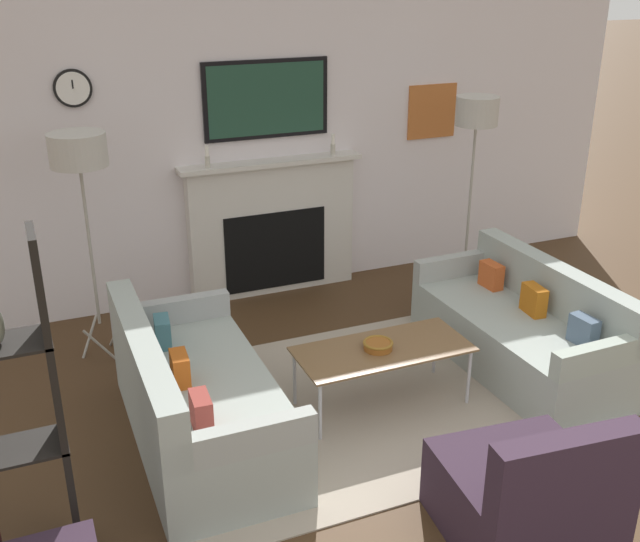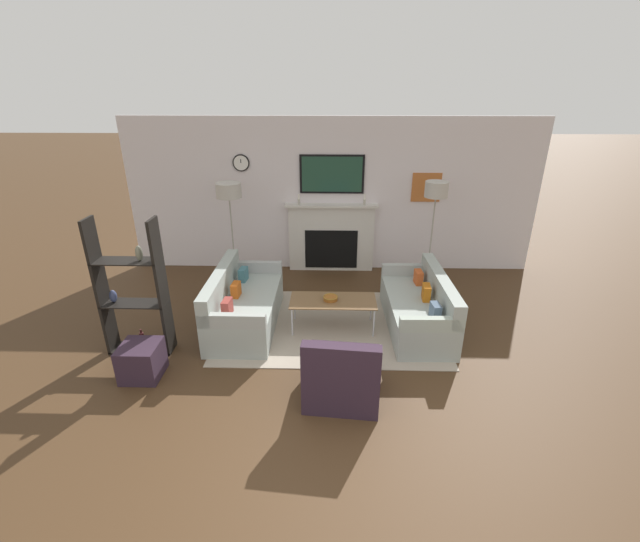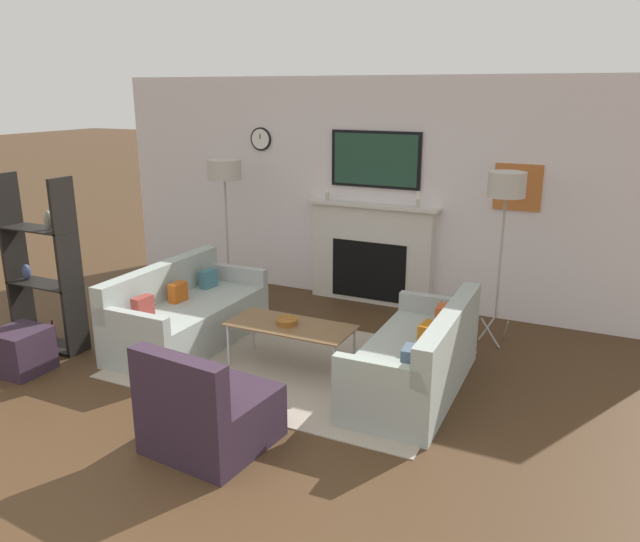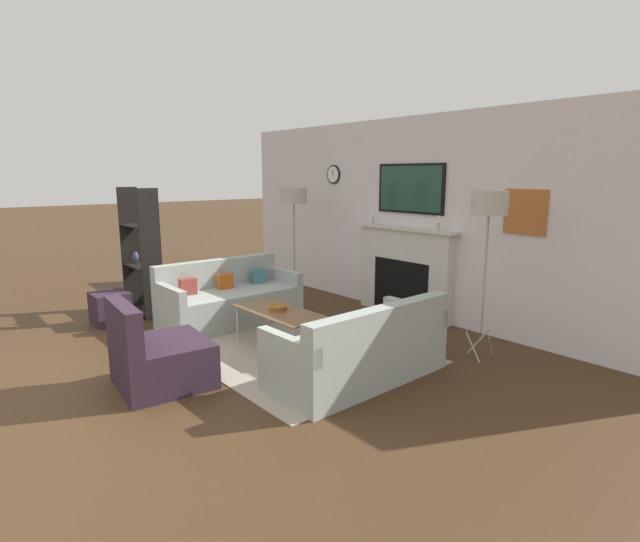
# 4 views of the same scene
# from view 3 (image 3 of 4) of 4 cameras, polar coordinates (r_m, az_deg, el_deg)

# --- Properties ---
(ground_plane) EXTENTS (60.00, 60.00, 0.00)m
(ground_plane) POSITION_cam_3_polar(r_m,az_deg,el_deg) (4.37, -19.07, -20.39)
(ground_plane) COLOR #422C19
(fireplace_wall) EXTENTS (7.24, 0.28, 2.70)m
(fireplace_wall) POSITION_cam_3_polar(r_m,az_deg,el_deg) (7.59, 5.08, 6.21)
(fireplace_wall) COLOR silver
(fireplace_wall) RESTS_ON ground_plane
(area_rug) EXTENTS (3.09, 2.11, 0.01)m
(area_rug) POSITION_cam_3_polar(r_m,az_deg,el_deg) (6.07, -2.57, -8.48)
(area_rug) COLOR #A19382
(area_rug) RESTS_ON ground_plane
(couch_left) EXTENTS (0.85, 1.79, 0.81)m
(couch_left) POSITION_cam_3_polar(r_m,az_deg,el_deg) (6.60, -12.17, -4.08)
(couch_left) COLOR #99A39B
(couch_left) RESTS_ON ground_plane
(couch_right) EXTENTS (0.81, 1.78, 0.78)m
(couch_right) POSITION_cam_3_polar(r_m,az_deg,el_deg) (5.52, 8.92, -8.10)
(couch_right) COLOR #99A39B
(couch_right) RESTS_ON ground_plane
(armchair) EXTENTS (0.86, 0.87, 0.83)m
(armchair) POSITION_cam_3_polar(r_m,az_deg,el_deg) (4.73, -10.20, -12.71)
(armchair) COLOR #2F202E
(armchair) RESTS_ON ground_plane
(coffee_table) EXTENTS (1.18, 0.53, 0.44)m
(coffee_table) POSITION_cam_3_polar(r_m,az_deg,el_deg) (5.84, -2.71, -5.19)
(coffee_table) COLOR brown
(coffee_table) RESTS_ON ground_plane
(decorative_bowl) EXTENTS (0.20, 0.20, 0.06)m
(decorative_bowl) POSITION_cam_3_polar(r_m,az_deg,el_deg) (5.83, -3.02, -4.58)
(decorative_bowl) COLOR brown
(decorative_bowl) RESTS_ON coffee_table
(floor_lamp_left) EXTENTS (0.40, 0.40, 1.75)m
(floor_lamp_left) POSITION_cam_3_polar(r_m,az_deg,el_deg) (7.62, -8.74, 8.93)
(floor_lamp_left) COLOR #9E998E
(floor_lamp_left) RESTS_ON ground_plane
(floor_lamp_right) EXTENTS (0.37, 0.37, 1.79)m
(floor_lamp_right) POSITION_cam_3_polar(r_m,az_deg,el_deg) (6.39, 16.69, 7.29)
(floor_lamp_right) COLOR #9E998E
(floor_lamp_right) RESTS_ON ground_plane
(shelf_unit) EXTENTS (0.79, 0.28, 1.76)m
(shelf_unit) POSITION_cam_3_polar(r_m,az_deg,el_deg) (6.77, -24.04, 0.17)
(shelf_unit) COLOR black
(shelf_unit) RESTS_ON ground_plane
(ottoman) EXTENTS (0.44, 0.44, 0.42)m
(ottoman) POSITION_cam_3_polar(r_m,az_deg,el_deg) (6.47, -25.61, -6.58)
(ottoman) COLOR #2F202E
(ottoman) RESTS_ON ground_plane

